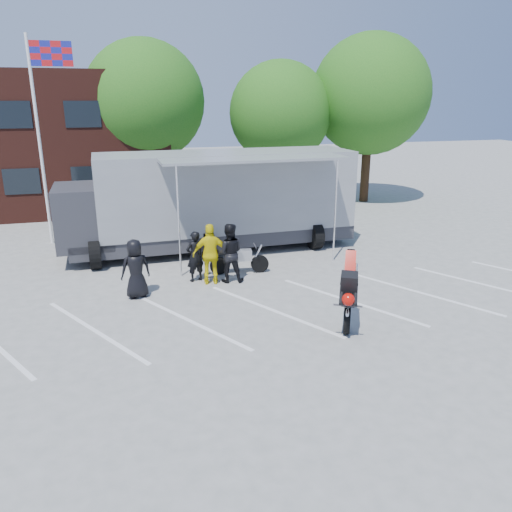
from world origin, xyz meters
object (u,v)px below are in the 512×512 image
tree_mid (280,113)px  parked_motorcycle (239,273)px  flagpole (43,116)px  spectator_leather_a (136,269)px  transporter_truck (216,249)px  stunt_bike_rider (347,321)px  spectator_leather_c (229,253)px  tree_right (370,95)px  tree_left (145,101)px  spectator_hivis (211,254)px  spectator_leather_b (195,256)px

tree_mid → parked_motorcycle: bearing=-114.7°
flagpole → spectator_leather_a: 8.60m
transporter_truck → parked_motorcycle: bearing=-87.3°
stunt_bike_rider → spectator_leather_c: (-2.35, 3.85, 0.97)m
flagpole → tree_right: (16.24, 4.50, 0.82)m
tree_left → spectator_leather_c: bearing=-82.9°
tree_right → spectator_hivis: size_ratio=4.64×
flagpole → spectator_leather_b: 8.77m
tree_right → spectator_hivis: 16.29m
tree_right → spectator_leather_a: tree_right is taller
spectator_leather_c → spectator_leather_b: bearing=-5.9°
spectator_hivis → tree_right: bearing=-127.4°
tree_right → stunt_bike_rider: bearing=-118.7°
flagpole → spectator_leather_c: 9.56m
tree_left → transporter_truck: (1.83, -8.66, -5.57)m
stunt_bike_rider → spectator_leather_c: bearing=148.2°
tree_right → spectator_leather_b: 16.40m
flagpole → stunt_bike_rider: flagpole is taller
transporter_truck → spectator_leather_c: (-0.28, -3.75, 0.97)m
transporter_truck → parked_motorcycle: (0.22, -3.07, 0.00)m
flagpole → transporter_truck: 8.34m
tree_mid → spectator_leather_c: 13.25m
spectator_leather_b → spectator_hivis: 0.61m
spectator_leather_a → stunt_bike_rider: bearing=137.0°
transporter_truck → spectator_leather_a: size_ratio=6.63×
stunt_bike_rider → transporter_truck: bearing=132.1°
tree_mid → stunt_bike_rider: (-3.09, -15.26, -4.94)m
flagpole → tree_left: tree_left is taller
spectator_leather_b → spectator_hivis: (0.45, -0.38, 0.15)m
flagpole → parked_motorcycle: bearing=-42.3°
flagpole → spectator_leather_b: flagpole is taller
parked_motorcycle → stunt_bike_rider: stunt_bike_rider is taller
flagpole → spectator_leather_a: bearing=-67.8°
parked_motorcycle → spectator_leather_c: bearing=150.3°
tree_right → spectator_leather_b: (-11.50, -10.55, -5.04)m
flagpole → spectator_hivis: flagpole is taller
tree_right → transporter_truck: 13.75m
tree_right → transporter_truck: (-10.17, -7.16, -5.88)m
stunt_bike_rider → spectator_leather_a: spectator_leather_a is taller
tree_left → flagpole: bearing=-125.3°
tree_left → tree_mid: bearing=-8.1°
parked_motorcycle → tree_mid: bearing=-17.8°
tree_mid → spectator_hivis: 13.52m
tree_right → spectator_hivis: tree_right is taller
parked_motorcycle → spectator_hivis: size_ratio=1.04×
tree_right → stunt_bike_rider: size_ratio=4.12×
flagpole → tree_right: size_ratio=0.88×
tree_mid → spectator_leather_b: (-6.50, -11.05, -4.11)m
parked_motorcycle → stunt_bike_rider: 4.89m
tree_mid → spectator_leather_a: size_ratio=4.30×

